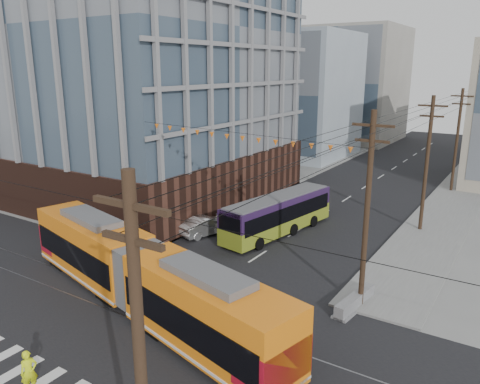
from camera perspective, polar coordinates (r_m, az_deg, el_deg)
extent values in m
plane|color=slate|center=(24.09, -15.97, -18.54)|extent=(160.00, 160.00, 0.00)
cube|color=#381E16|center=(51.99, -14.37, 15.87)|extent=(30.00, 25.00, 28.60)
cube|color=#8C99A5|center=(72.69, 5.99, 11.67)|extent=(18.00, 16.00, 18.00)
cube|color=gray|center=(89.90, 13.67, 12.59)|extent=(16.00, 18.00, 20.00)
cylinder|color=black|center=(69.60, 26.73, 7.13)|extent=(0.30, 0.30, 11.00)
imported|color=#B5B5B5|center=(37.78, -4.12, -4.08)|extent=(2.88, 4.92, 1.53)
imported|color=silver|center=(39.38, -1.75, -3.35)|extent=(3.66, 5.21, 1.40)
imported|color=#606060|center=(43.48, 2.17, -1.62)|extent=(3.78, 5.32, 1.35)
imported|color=#E8FF15|center=(22.37, -24.33, -19.35)|extent=(0.65, 0.80, 1.88)
cube|color=#5F5E61|center=(27.67, 13.83, -12.79)|extent=(1.35, 3.93, 0.77)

